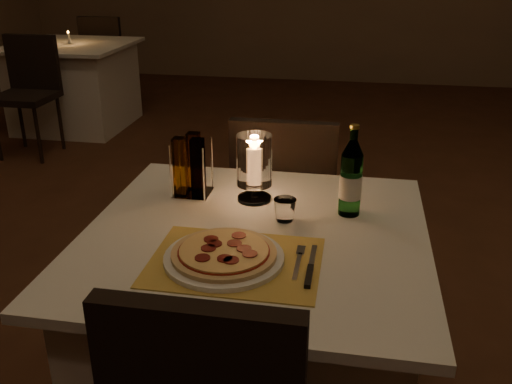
% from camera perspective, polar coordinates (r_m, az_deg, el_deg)
% --- Properties ---
extents(floor, '(8.00, 10.00, 0.02)m').
position_cam_1_polar(floor, '(2.53, 6.22, -13.81)').
color(floor, '#4E2919').
rests_on(floor, ground).
extents(main_table, '(1.00, 1.00, 0.74)m').
position_cam_1_polar(main_table, '(1.87, -0.11, -14.08)').
color(main_table, silver).
rests_on(main_table, ground).
extents(chair_far, '(0.42, 0.42, 0.90)m').
position_cam_1_polar(chair_far, '(2.39, 2.95, -0.38)').
color(chair_far, black).
rests_on(chair_far, ground).
extents(placemat, '(0.45, 0.34, 0.00)m').
position_cam_1_polar(placemat, '(1.52, -2.10, -6.99)').
color(placemat, gold).
rests_on(placemat, main_table).
extents(plate, '(0.32, 0.32, 0.01)m').
position_cam_1_polar(plate, '(1.52, -3.21, -6.59)').
color(plate, white).
rests_on(plate, placemat).
extents(pizza, '(0.28, 0.28, 0.02)m').
position_cam_1_polar(pizza, '(1.51, -3.22, -6.05)').
color(pizza, '#D8B77F').
rests_on(pizza, plate).
extents(fork, '(0.02, 0.18, 0.00)m').
position_cam_1_polar(fork, '(1.52, 4.29, -6.77)').
color(fork, silver).
rests_on(fork, placemat).
extents(knife, '(0.02, 0.22, 0.01)m').
position_cam_1_polar(knife, '(1.47, 5.40, -7.95)').
color(knife, black).
rests_on(knife, placemat).
extents(tumbler, '(0.07, 0.07, 0.07)m').
position_cam_1_polar(tumbler, '(1.73, 2.90, -1.78)').
color(tumbler, white).
rests_on(tumbler, main_table).
extents(water_bottle, '(0.07, 0.07, 0.29)m').
position_cam_1_polar(water_bottle, '(1.76, 9.47, 1.27)').
color(water_bottle, '#519759').
rests_on(water_bottle, main_table).
extents(hurricane_candle, '(0.12, 0.12, 0.22)m').
position_cam_1_polar(hurricane_candle, '(1.83, -0.17, 2.95)').
color(hurricane_candle, white).
rests_on(hurricane_candle, main_table).
extents(cruet_caddy, '(0.12, 0.12, 0.21)m').
position_cam_1_polar(cruet_caddy, '(1.89, -6.52, 2.41)').
color(cruet_caddy, white).
rests_on(cruet_caddy, main_table).
extents(neighbor_table_left, '(1.00, 1.00, 0.74)m').
position_cam_1_polar(neighbor_table_left, '(5.42, -17.66, 10.12)').
color(neighbor_table_left, silver).
rests_on(neighbor_table_left, ground).
extents(neighbor_chair_la, '(0.42, 0.42, 0.90)m').
position_cam_1_polar(neighbor_chair_la, '(4.78, -21.78, 10.07)').
color(neighbor_chair_la, black).
rests_on(neighbor_chair_la, ground).
extents(neighbor_chair_lb, '(0.42, 0.42, 0.90)m').
position_cam_1_polar(neighbor_chair_lb, '(6.02, -14.77, 13.37)').
color(neighbor_chair_lb, black).
rests_on(neighbor_chair_lb, ground).
extents(neighbor_candle_left, '(0.03, 0.03, 0.11)m').
position_cam_1_polar(neighbor_candle_left, '(5.35, -18.21, 14.43)').
color(neighbor_candle_left, white).
rests_on(neighbor_candle_left, neighbor_table_left).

